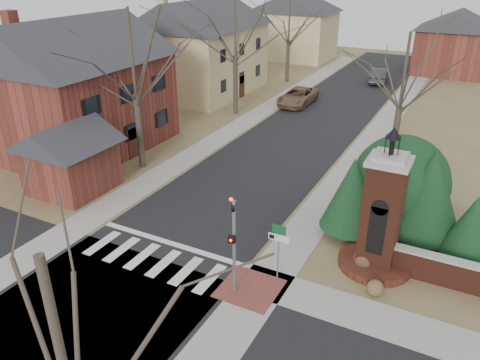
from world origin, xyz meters
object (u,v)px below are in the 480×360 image
Objects in this scene: brick_gate_monument at (380,224)px; distant_car at (379,75)px; sign_post at (278,242)px; pickup_truck at (298,96)px; traffic_signal_pole at (234,238)px.

brick_gate_monument is 34.96m from distant_car.
pickup_truck is at bearing 109.28° from sign_post.
brick_gate_monument is (4.70, 4.42, -0.42)m from traffic_signal_pole.
pickup_truck is 12.92m from distant_car.
traffic_signal_pole is 38.70m from distant_car.
pickup_truck is (-7.51, 26.58, -1.83)m from traffic_signal_pole.
distant_car is at bearing 96.13° from sign_post.
sign_post is at bearing 89.57° from distant_car.
distant_car reaches higher than pickup_truck.
traffic_signal_pole is at bearing -73.88° from pickup_truck.
sign_post is 37.38m from distant_car.
traffic_signal_pole reaches higher than distant_car.
distant_car is at bearing 94.00° from traffic_signal_pole.
distant_car is at bearing 68.48° from pickup_truck.
sign_post is (1.29, 1.41, -0.64)m from traffic_signal_pole.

